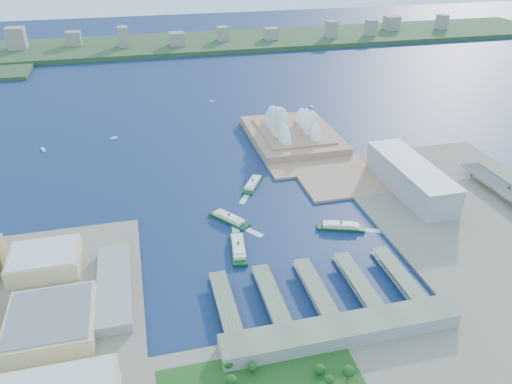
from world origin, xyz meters
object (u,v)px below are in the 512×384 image
object	(u,v)px
ferry_c	(238,246)
car_c	(509,188)
ferry_a	(229,217)
ferry_d	(341,225)
ferry_b	(253,182)
toaster_building	(410,178)
opera_house	(293,120)

from	to	relation	value
ferry_c	car_c	distance (m)	345.54
ferry_a	ferry_d	distance (m)	126.36
ferry_d	car_c	size ratio (longest dim) A/B	10.47
ferry_a	ferry_c	size ratio (longest dim) A/B	0.92
ferry_c	ferry_b	bearing A→B (deg)	-101.63
ferry_a	ferry_b	world-z (taller)	ferry_a
ferry_a	ferry_d	xyz separation A→B (m)	(117.67, -46.04, -0.03)
car_c	ferry_b	bearing A→B (deg)	159.79
ferry_a	ferry_b	xyz separation A→B (m)	(46.42, 76.77, -0.05)
toaster_building	ferry_c	bearing A→B (deg)	-162.85
toaster_building	ferry_d	xyz separation A→B (m)	(-115.73, -59.17, -15.52)
ferry_b	car_c	size ratio (longest dim) A/B	10.43
ferry_d	car_c	xyz separation A→B (m)	(224.73, 13.85, 10.60)
toaster_building	ferry_b	xyz separation A→B (m)	(-186.98, 63.63, -15.54)
ferry_a	car_c	bearing A→B (deg)	-41.49
ferry_a	ferry_d	size ratio (longest dim) A/B	1.01
opera_house	ferry_b	world-z (taller)	opera_house
opera_house	ferry_b	bearing A→B (deg)	-125.42
ferry_c	ferry_d	world-z (taller)	ferry_c
opera_house	ferry_a	distance (m)	258.31
ferry_b	ferry_c	distance (m)	144.55
opera_house	toaster_building	size ratio (longest dim) A/B	1.16
opera_house	ferry_c	size ratio (longest dim) A/B	3.12
toaster_building	ferry_a	distance (m)	234.29
ferry_a	ferry_b	distance (m)	89.71
ferry_a	ferry_c	xyz separation A→B (m)	(-1.90, -59.47, 0.45)
ferry_b	ferry_d	distance (m)	141.98
toaster_building	car_c	world-z (taller)	toaster_building
ferry_c	ferry_a	bearing A→B (deg)	-83.93
ferry_c	car_c	bearing A→B (deg)	-167.57
car_c	ferry_a	bearing A→B (deg)	174.63
ferry_b	ferry_c	world-z (taller)	ferry_c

